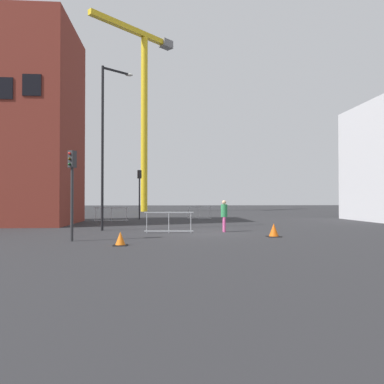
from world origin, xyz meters
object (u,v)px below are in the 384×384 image
at_px(pedestrian_walking, 224,214).
at_px(traffic_light_near, 72,180).
at_px(traffic_light_verge, 139,186).
at_px(streetlamp_tall, 106,135).
at_px(traffic_cone_on_verge, 120,239).
at_px(traffic_cone_striped, 274,231).
at_px(construction_crane, 143,96).

bearing_deg(pedestrian_walking, traffic_light_near, -150.67).
relative_size(traffic_light_verge, traffic_light_near, 1.11).
bearing_deg(streetlamp_tall, traffic_light_verge, 83.89).
bearing_deg(traffic_cone_on_verge, traffic_light_verge, 91.29).
xyz_separation_m(traffic_light_near, traffic_cone_on_verge, (2.15, -1.61, -2.28)).
xyz_separation_m(traffic_light_verge, traffic_light_near, (-1.75, -16.33, -0.26)).
bearing_deg(traffic_light_near, traffic_cone_striped, 7.62).
height_order(traffic_light_near, traffic_cone_striped, traffic_light_near).
relative_size(streetlamp_tall, traffic_cone_striped, 14.78).
distance_m(pedestrian_walking, traffic_cone_striped, 3.36).
xyz_separation_m(traffic_cone_on_verge, traffic_cone_striped, (6.64, 2.78, 0.05)).
relative_size(construction_crane, streetlamp_tall, 2.71).
distance_m(traffic_light_near, traffic_cone_on_verge, 3.52).
xyz_separation_m(streetlamp_tall, traffic_light_near, (-0.57, -5.36, -2.73)).
height_order(construction_crane, pedestrian_walking, construction_crane).
distance_m(traffic_light_verge, traffic_light_near, 16.43).
distance_m(traffic_light_verge, pedestrian_walking, 13.60).
relative_size(pedestrian_walking, traffic_cone_on_verge, 3.20).
distance_m(construction_crane, traffic_cone_striped, 38.82).
relative_size(construction_crane, pedestrian_walking, 14.85).
bearing_deg(streetlamp_tall, pedestrian_walking, -12.94).
bearing_deg(traffic_cone_striped, streetlamp_tall, 153.04).
bearing_deg(construction_crane, pedestrian_walking, -79.61).
bearing_deg(streetlamp_tall, traffic_cone_on_verge, -77.23).
relative_size(construction_crane, traffic_cone_striped, 40.12).
bearing_deg(pedestrian_walking, traffic_cone_on_verge, -131.01).
height_order(construction_crane, traffic_light_verge, construction_crane).
distance_m(pedestrian_walking, traffic_cone_on_verge, 7.33).
bearing_deg(streetlamp_tall, traffic_cone_striped, -26.96).
bearing_deg(pedestrian_walking, streetlamp_tall, 167.06).
bearing_deg(streetlamp_tall, construction_crane, 89.10).
bearing_deg(traffic_cone_striped, traffic_light_near, -172.38).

